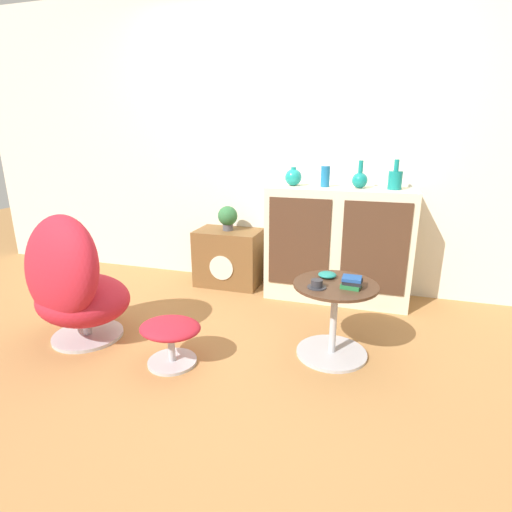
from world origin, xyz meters
The scene contains 15 objects.
ground_plane centered at (0.00, 0.00, 0.00)m, with size 12.00×12.00×0.00m, color #A87542.
wall_back centered at (0.00, 1.44, 1.30)m, with size 6.40×0.06×2.60m.
sideboard centered at (0.60, 1.18, 0.48)m, with size 1.19×0.45×0.96m.
tv_console centered at (-0.42, 1.22, 0.26)m, with size 0.59×0.39×0.53m.
egg_chair centered at (-1.02, -0.13, 0.42)m, with size 0.83×0.79×0.92m.
ottoman centered at (-0.27, -0.20, 0.21)m, with size 0.38×0.33×0.29m.
coffee_table centered at (0.68, 0.20, 0.27)m, with size 0.53×0.53×0.49m.
vase_leftmost centered at (0.19, 1.19, 1.03)m, with size 0.14×0.14×0.15m.
vase_inner_left centered at (0.46, 1.19, 1.05)m, with size 0.07×0.07×0.17m.
vase_inner_right centered at (0.73, 1.19, 1.03)m, with size 0.12×0.12×0.22m.
vase_rightmost centered at (1.00, 1.19, 1.04)m, with size 0.11×0.11×0.23m.
potted_plant centered at (-0.42, 1.22, 0.65)m, with size 0.18×0.18×0.23m.
teacup centered at (0.58, 0.10, 0.51)m, with size 0.11×0.11×0.05m.
book_stack centered at (0.78, 0.17, 0.53)m, with size 0.13×0.12×0.07m.
bowl centered at (0.62, 0.30, 0.51)m, with size 0.12×0.12×0.04m.
Camera 1 is at (0.88, -2.15, 1.38)m, focal length 28.00 mm.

